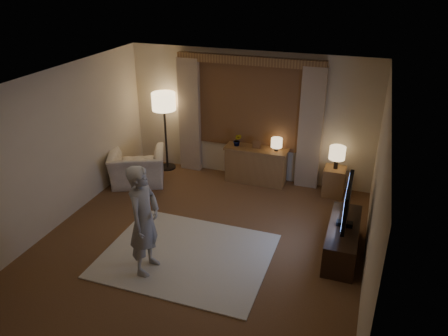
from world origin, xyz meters
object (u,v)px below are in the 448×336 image
at_px(tv_stand, 342,239).
at_px(person, 144,220).
at_px(armchair, 137,168).
at_px(side_table, 334,182).
at_px(sideboard, 256,166).

bearing_deg(tv_stand, person, -152.87).
relative_size(armchair, side_table, 1.91).
xyz_separation_m(sideboard, armchair, (-2.23, -0.86, -0.00)).
xyz_separation_m(sideboard, side_table, (1.56, -0.05, -0.07)).
distance_m(sideboard, person, 3.38).
height_order(side_table, person, person).
bearing_deg(sideboard, tv_stand, -45.31).
xyz_separation_m(armchair, side_table, (3.79, 0.81, -0.07)).
xyz_separation_m(sideboard, tv_stand, (1.91, -1.93, -0.10)).
height_order(sideboard, side_table, sideboard).
xyz_separation_m(side_table, person, (-2.28, -3.22, 0.57)).
bearing_deg(person, tv_stand, -62.76).
distance_m(armchair, tv_stand, 4.27).
bearing_deg(person, armchair, 32.27).
bearing_deg(armchair, side_table, 166.71).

